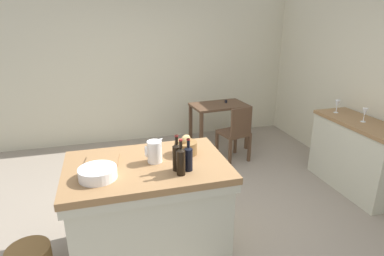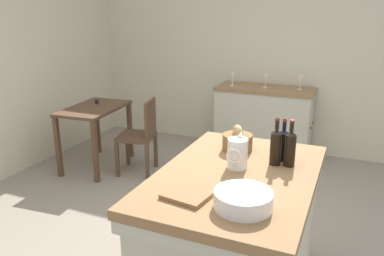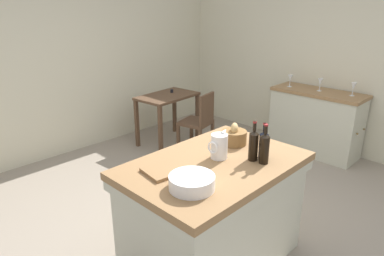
% 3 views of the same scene
% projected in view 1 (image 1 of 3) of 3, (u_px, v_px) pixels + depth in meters
% --- Properties ---
extents(ground_plane, '(6.76, 6.76, 0.00)m').
position_uv_depth(ground_plane, '(186.00, 215.00, 3.62)').
color(ground_plane, gray).
extents(wall_back, '(5.32, 0.12, 2.60)m').
position_uv_depth(wall_back, '(148.00, 67.00, 5.54)').
color(wall_back, beige).
rests_on(wall_back, ground).
extents(island_table, '(1.41, 0.94, 0.92)m').
position_uv_depth(island_table, '(149.00, 205.00, 2.92)').
color(island_table, olive).
rests_on(island_table, ground).
extents(side_cabinet, '(0.52, 1.26, 0.91)m').
position_uv_depth(side_cabinet, '(357.00, 155.00, 4.05)').
color(side_cabinet, olive).
rests_on(side_cabinet, ground).
extents(writing_desk, '(0.94, 0.63, 0.81)m').
position_uv_depth(writing_desk, '(219.00, 112.00, 5.30)').
color(writing_desk, '#513826').
rests_on(writing_desk, ground).
extents(wooden_chair, '(0.48, 0.48, 0.89)m').
position_uv_depth(wooden_chair, '(236.00, 132.00, 4.81)').
color(wooden_chair, '#513826').
rests_on(wooden_chair, ground).
extents(pitcher, '(0.17, 0.13, 0.24)m').
position_uv_depth(pitcher, '(154.00, 151.00, 2.79)').
color(pitcher, white).
rests_on(pitcher, island_table).
extents(wash_bowl, '(0.30, 0.30, 0.09)m').
position_uv_depth(wash_bowl, '(98.00, 173.00, 2.52)').
color(wash_bowl, white).
rests_on(wash_bowl, island_table).
extents(bread_basket, '(0.21, 0.21, 0.19)m').
position_uv_depth(bread_basket, '(186.00, 147.00, 2.97)').
color(bread_basket, brown).
rests_on(bread_basket, island_table).
extents(cutting_board, '(0.31, 0.28, 0.02)m').
position_uv_depth(cutting_board, '(102.00, 160.00, 2.82)').
color(cutting_board, olive).
rests_on(cutting_board, island_table).
extents(wine_bottle_dark, '(0.07, 0.07, 0.28)m').
position_uv_depth(wine_bottle_dark, '(188.00, 158.00, 2.63)').
color(wine_bottle_dark, black).
rests_on(wine_bottle_dark, island_table).
extents(wine_bottle_amber, '(0.07, 0.07, 0.31)m').
position_uv_depth(wine_bottle_amber, '(177.00, 156.00, 2.63)').
color(wine_bottle_amber, black).
rests_on(wine_bottle_amber, island_table).
extents(wine_bottle_green, '(0.07, 0.07, 0.31)m').
position_uv_depth(wine_bottle_green, '(181.00, 161.00, 2.55)').
color(wine_bottle_green, black).
rests_on(wine_bottle_green, island_table).
extents(wine_glass_left, '(0.07, 0.07, 0.17)m').
position_uv_depth(wine_glass_left, '(365.00, 112.00, 3.87)').
color(wine_glass_left, white).
rests_on(wine_glass_left, side_cabinet).
extents(wine_glass_middle, '(0.07, 0.07, 0.17)m').
position_uv_depth(wine_glass_middle, '(337.00, 104.00, 4.24)').
color(wine_glass_middle, white).
rests_on(wine_glass_middle, side_cabinet).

